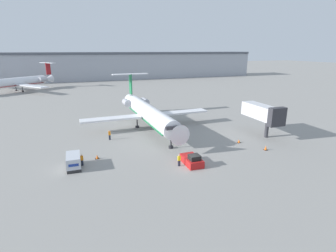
{
  "coord_description": "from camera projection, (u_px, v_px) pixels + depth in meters",
  "views": [
    {
      "loc": [
        -14.53,
        -31.22,
        16.04
      ],
      "look_at": [
        0.0,
        9.45,
        3.39
      ],
      "focal_mm": 28.0,
      "sensor_mm": 36.0,
      "label": 1
    }
  ],
  "objects": [
    {
      "name": "ground_plane",
      "position": [
        190.0,
        166.0,
        37.41
      ],
      "size": [
        600.0,
        600.0,
        0.0
      ],
      "primitive_type": "plane",
      "color": "gray"
    },
    {
      "name": "terminal_building",
      "position": [
        100.0,
        66.0,
        143.8
      ],
      "size": [
        180.0,
        16.8,
        14.65
      ],
      "color": "#9EA3AD",
      "rests_on": "ground"
    },
    {
      "name": "airplane_main",
      "position": [
        148.0,
        112.0,
        54.71
      ],
      "size": [
        27.46,
        32.27,
        10.18
      ],
      "color": "white",
      "rests_on": "ground"
    },
    {
      "name": "pushback_tug",
      "position": [
        192.0,
        160.0,
        37.91
      ],
      "size": [
        2.15,
        4.09,
        1.74
      ],
      "color": "#B21919",
      "rests_on": "ground"
    },
    {
      "name": "luggage_cart",
      "position": [
        74.0,
        161.0,
        36.69
      ],
      "size": [
        1.86,
        3.83,
        1.93
      ],
      "color": "#232326",
      "rests_on": "ground"
    },
    {
      "name": "worker_near_tug",
      "position": [
        179.0,
        160.0,
        37.31
      ],
      "size": [
        0.4,
        0.24,
        1.73
      ],
      "color": "#232838",
      "rests_on": "ground"
    },
    {
      "name": "worker_by_wing",
      "position": [
        110.0,
        135.0,
        48.13
      ],
      "size": [
        0.4,
        0.26,
        1.87
      ],
      "color": "#232838",
      "rests_on": "ground"
    },
    {
      "name": "worker_on_apron",
      "position": [
        82.0,
        160.0,
        37.4
      ],
      "size": [
        0.4,
        0.24,
        1.72
      ],
      "color": "#232838",
      "rests_on": "ground"
    },
    {
      "name": "traffic_cone_left",
      "position": [
        97.0,
        157.0,
        39.92
      ],
      "size": [
        0.61,
        0.61,
        0.63
      ],
      "color": "black",
      "rests_on": "ground"
    },
    {
      "name": "traffic_cone_right",
      "position": [
        239.0,
        141.0,
        46.79
      ],
      "size": [
        0.59,
        0.59,
        0.61
      ],
      "color": "black",
      "rests_on": "ground"
    },
    {
      "name": "traffic_cone_mid",
      "position": [
        266.0,
        148.0,
        43.34
      ],
      "size": [
        0.57,
        0.57,
        0.78
      ],
      "color": "black",
      "rests_on": "ground"
    },
    {
      "name": "airplane_parked_far_left",
      "position": [
        16.0,
        82.0,
        102.73
      ],
      "size": [
        29.33,
        30.22,
        10.61
      ],
      "color": "silver",
      "rests_on": "ground"
    },
    {
      "name": "jet_bridge",
      "position": [
        263.0,
        113.0,
        49.98
      ],
      "size": [
        3.2,
        9.44,
        6.19
      ],
      "color": "#2D2D33",
      "rests_on": "ground"
    }
  ]
}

